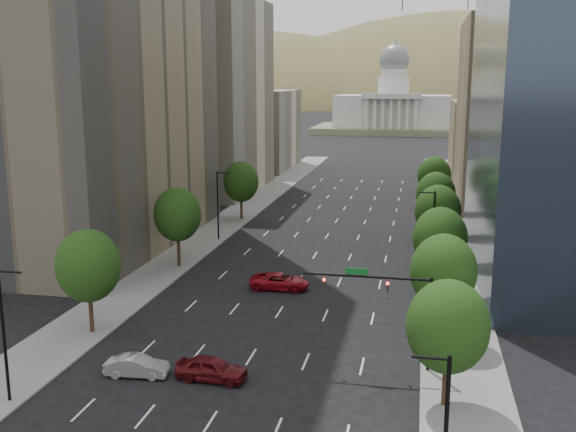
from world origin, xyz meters
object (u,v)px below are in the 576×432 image
Objects in this scene: traffic_signal at (395,300)px; capitol at (393,111)px; car_red_far at (280,281)px; car_maroon at (212,368)px; car_silver at (137,366)px.

capitol is (-10.53, 219.71, 3.40)m from traffic_signal.
car_red_far is at bearing -90.39° from capitol.
capitol reaches higher than traffic_signal.
car_maroon is 20.80m from car_red_far.
car_maroon reaches higher than car_silver.
traffic_signal is 1.81× the size of car_maroon.
capitol is at bearing 92.74° from traffic_signal.
car_silver is at bearing 97.15° from car_maroon.
car_red_far is (5.65, 21.22, 0.08)m from car_silver.
capitol is at bearing -7.06° from car_silver.
car_red_far is at bearing -20.17° from car_silver.
car_maroon is at bearing 175.21° from car_red_far.
traffic_signal is 2.04× the size of car_silver.
car_maroon is at bearing -160.53° from traffic_signal.
capitol reaches higher than car_red_far.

